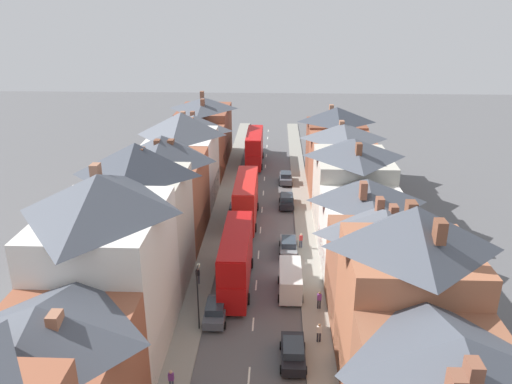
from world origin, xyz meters
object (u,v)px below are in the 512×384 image
at_px(double_decker_bus_far_approaching, 236,258).
at_px(pedestrian_far_right, 301,240).
at_px(car_parked_left_b, 216,311).
at_px(pedestrian_mid_right, 319,299).
at_px(car_parked_left_a, 289,246).
at_px(pedestrian_near_right, 171,379).
at_px(pedestrian_far_left, 198,275).
at_px(car_parked_right_a, 236,211).
at_px(double_decker_bus_mid_street, 246,199).
at_px(pedestrian_mid_left, 319,332).
at_px(delivery_van, 290,280).
at_px(car_near_blue, 293,352).
at_px(double_decker_bus_lead, 254,147).
at_px(car_parked_right_b, 287,200).
at_px(car_mid_black, 286,178).
at_px(street_lamp, 198,294).

distance_m(double_decker_bus_far_approaching, pedestrian_far_right, 10.04).
xyz_separation_m(car_parked_left_b, pedestrian_mid_right, (8.59, 1.74, 0.21)).
relative_size(car_parked_left_a, pedestrian_near_right, 2.78).
height_order(pedestrian_mid_right, pedestrian_far_left, same).
relative_size(double_decker_bus_far_approaching, car_parked_right_a, 2.57).
xyz_separation_m(double_decker_bus_mid_street, car_parked_left_b, (-1.29, -19.95, -2.00)).
distance_m(double_decker_bus_far_approaching, pedestrian_mid_left, 10.80).
relative_size(car_parked_left_b, delivery_van, 0.80).
xyz_separation_m(car_near_blue, delivery_van, (0.00, 9.25, 0.52)).
height_order(delivery_van, pedestrian_mid_right, delivery_van).
distance_m(double_decker_bus_far_approaching, pedestrian_far_left, 3.99).
relative_size(car_parked_left_b, pedestrian_mid_left, 2.60).
bearing_deg(double_decker_bus_lead, car_parked_right_b, -74.67).
relative_size(double_decker_bus_far_approaching, car_near_blue, 2.55).
distance_m(car_near_blue, pedestrian_far_left, 13.30).
bearing_deg(car_parked_left_b, pedestrian_mid_left, -18.43).
xyz_separation_m(double_decker_bus_mid_street, car_parked_left_a, (4.91, -7.92, -2.00)).
height_order(double_decker_bus_far_approaching, car_parked_right_a, double_decker_bus_far_approaching).
distance_m(delivery_van, pedestrian_mid_right, 3.53).
bearing_deg(pedestrian_mid_left, delivery_van, 106.02).
bearing_deg(car_parked_left_a, car_parked_left_b, -117.27).
height_order(double_decker_bus_far_approaching, car_mid_black, double_decker_bus_far_approaching).
relative_size(double_decker_bus_lead, double_decker_bus_mid_street, 1.00).
relative_size(car_near_blue, pedestrian_far_left, 2.63).
bearing_deg(car_parked_right_a, street_lamp, -92.97).
bearing_deg(car_parked_left_b, double_decker_bus_far_approaching, 76.43).
bearing_deg(car_near_blue, delivery_van, 90.00).
xyz_separation_m(car_near_blue, pedestrian_mid_right, (2.39, 6.68, 0.21)).
relative_size(double_decker_bus_lead, car_parked_right_b, 2.45).
bearing_deg(pedestrian_far_left, double_decker_bus_mid_street, 76.31).
height_order(double_decker_bus_lead, car_parked_left_a, double_decker_bus_lead).
bearing_deg(pedestrian_mid_right, double_decker_bus_mid_street, 111.84).
distance_m(double_decker_bus_mid_street, car_parked_right_a, 2.52).
bearing_deg(car_mid_black, car_parked_right_b, -90.00).
bearing_deg(car_parked_left_a, double_decker_bus_far_approaching, -126.32).
relative_size(car_mid_black, street_lamp, 0.72).
relative_size(double_decker_bus_far_approaching, car_parked_left_b, 2.58).
bearing_deg(double_decker_bus_mid_street, pedestrian_far_left, -103.69).
xyz_separation_m(car_mid_black, pedestrian_mid_right, (2.39, -31.79, 0.18)).
height_order(delivery_van, pedestrian_near_right, delivery_van).
bearing_deg(pedestrian_mid_left, car_parked_left_b, 161.57).
relative_size(double_decker_bus_far_approaching, car_parked_left_a, 2.41).
relative_size(car_parked_right_b, delivery_van, 0.85).
distance_m(car_near_blue, pedestrian_near_right, 8.84).
distance_m(car_near_blue, street_lamp, 8.54).
xyz_separation_m(pedestrian_mid_right, street_lamp, (-9.74, -3.07, 2.21)).
bearing_deg(street_lamp, pedestrian_far_left, 99.64).
bearing_deg(pedestrian_mid_left, double_decker_bus_far_approaching, 130.60).
relative_size(car_parked_left_b, pedestrian_mid_right, 2.60).
bearing_deg(street_lamp, delivery_van, 37.52).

